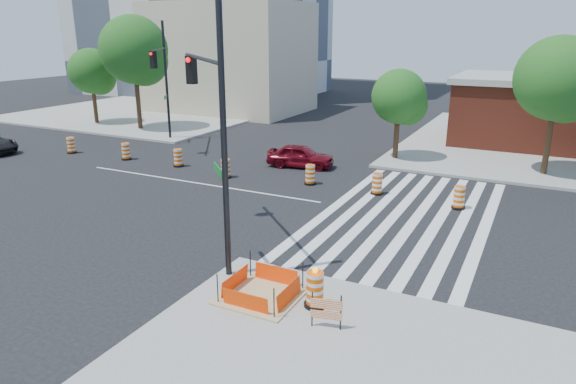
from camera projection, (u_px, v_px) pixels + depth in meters
ground at (196, 183)px, 26.48m from camera, size 120.00×120.00×0.00m
sidewalk_nw at (156, 111)px, 49.51m from camera, size 22.00×22.00×0.15m
crosswalk_east at (406, 216)px, 21.78m from camera, size 6.75×13.50×0.01m
lane_centerline at (196, 183)px, 26.48m from camera, size 14.00×0.12×0.01m
excavation_pit at (261, 294)px, 14.89m from camera, size 2.20×2.20×0.90m
beige_midrise at (230, 58)px, 48.86m from camera, size 14.00×10.00×10.00m
red_coupe at (301, 156)px, 29.39m from camera, size 4.03×2.19×1.30m
signal_pole_se at (211, 109)px, 16.36m from camera, size 4.65×4.50×8.36m
signal_pole_nw at (162, 72)px, 33.91m from camera, size 3.36×5.19×8.01m
pit_drum at (315, 290)px, 14.22m from camera, size 0.61×0.61×1.20m
barricade at (326, 309)px, 13.17m from camera, size 0.82×0.23×0.98m
tree_north_a at (92, 74)px, 41.72m from camera, size 3.65×3.64×6.19m
tree_north_b at (135, 54)px, 38.76m from camera, size 5.11×5.11×8.69m
tree_north_c at (400, 100)px, 30.07m from camera, size 3.24×3.19×5.42m
tree_north_d at (558, 83)px, 26.25m from camera, size 4.32×4.32×7.34m
median_drum_0 at (71, 146)px, 32.76m from camera, size 0.60×0.60×1.02m
median_drum_1 at (126, 152)px, 31.12m from camera, size 0.60×0.60×1.02m
median_drum_2 at (178, 158)px, 29.54m from camera, size 0.60×0.60×1.02m
median_drum_3 at (226, 169)px, 27.28m from camera, size 0.60×0.60×1.18m
median_drum_4 at (310, 175)px, 26.12m from camera, size 0.60×0.60×1.02m
median_drum_5 at (377, 185)px, 24.54m from camera, size 0.60×0.60×1.02m
median_drum_6 at (459, 198)px, 22.53m from camera, size 0.60×0.60×1.02m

